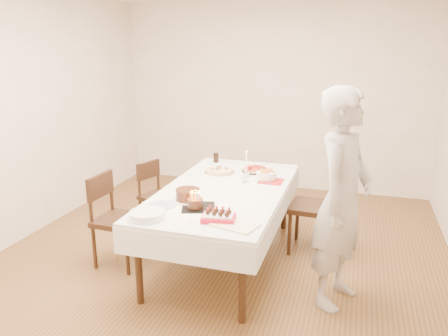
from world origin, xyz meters
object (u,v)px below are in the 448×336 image
(chair_right_savory, at_px, (313,207))
(cola_glass, at_px, (216,158))
(chair_left_savory, at_px, (160,197))
(person, at_px, (342,199))
(chair_left_dessert, at_px, (120,220))
(layer_cake, at_px, (188,195))
(birthday_cake, at_px, (195,200))
(taper_candle, at_px, (246,163))
(pizza_pepperoni, at_px, (255,170))
(pizza_white, at_px, (220,171))
(pasta_bowl, at_px, (266,175))
(dining_table, at_px, (224,225))
(strawberry_box, at_px, (218,217))

(chair_right_savory, height_order, cola_glass, chair_right_savory)
(chair_left_savory, distance_m, person, 2.29)
(chair_left_savory, xyz_separation_m, chair_left_dessert, (-0.01, -0.87, 0.05))
(layer_cake, xyz_separation_m, birthday_cake, (0.13, -0.16, 0.03))
(chair_right_savory, height_order, chair_left_dessert, chair_right_savory)
(cola_glass, bearing_deg, taper_candle, -42.77)
(taper_candle, height_order, birthday_cake, taper_candle)
(person, height_order, pizza_pepperoni, person)
(pizza_white, bearing_deg, birthday_cake, -83.08)
(pasta_bowl, relative_size, layer_cake, 0.78)
(chair_left_dessert, bearing_deg, cola_glass, -111.43)
(chair_left_dessert, height_order, pizza_pepperoni, chair_left_dessert)
(pasta_bowl, bearing_deg, cola_glass, 145.57)
(chair_right_savory, height_order, person, person)
(chair_right_savory, xyz_separation_m, chair_left_dessert, (-1.75, -0.84, -0.03))
(chair_left_savory, relative_size, cola_glass, 7.08)
(chair_left_savory, xyz_separation_m, pizza_pepperoni, (1.08, 0.16, 0.37))
(dining_table, distance_m, pizza_white, 0.67)
(chair_right_savory, height_order, pizza_pepperoni, chair_right_savory)
(taper_candle, xyz_separation_m, strawberry_box, (0.10, -1.23, -0.11))
(taper_candle, bearing_deg, pizza_pepperoni, 76.85)
(layer_cake, distance_m, birthday_cake, 0.21)
(layer_cake, height_order, birthday_cake, birthday_cake)
(pizza_pepperoni, bearing_deg, chair_right_savory, -16.43)
(chair_right_savory, bearing_deg, person, -67.37)
(person, xyz_separation_m, cola_glass, (-1.49, 1.30, -0.09))
(taper_candle, xyz_separation_m, layer_cake, (-0.30, -0.88, -0.09))
(taper_candle, relative_size, birthday_cake, 2.02)
(chair_left_dessert, distance_m, birthday_cake, 0.97)
(chair_left_savory, bearing_deg, cola_glass, -124.10)
(pizza_white, relative_size, strawberry_box, 1.27)
(layer_cake, bearing_deg, birthday_cake, -51.25)
(pizza_pepperoni, bearing_deg, cola_glass, 155.40)
(chair_left_savory, distance_m, birthday_cake, 1.45)
(chair_right_savory, height_order, pasta_bowl, chair_right_savory)
(chair_left_savory, relative_size, pizza_pepperoni, 2.76)
(pizza_white, bearing_deg, chair_left_dessert, -130.28)
(taper_candle, relative_size, cola_glass, 2.53)
(chair_left_savory, height_order, layer_cake, layer_cake)
(person, relative_size, strawberry_box, 6.87)
(pizza_white, distance_m, pasta_bowl, 0.54)
(pasta_bowl, bearing_deg, strawberry_box, -96.18)
(person, bearing_deg, chair_left_dessert, 107.80)
(person, bearing_deg, pizza_pepperoni, 60.75)
(chair_left_savory, distance_m, taper_candle, 1.15)
(person, distance_m, pizza_pepperoni, 1.44)
(chair_right_savory, bearing_deg, dining_table, -146.21)
(pizza_pepperoni, height_order, birthday_cake, birthday_cake)
(person, bearing_deg, layer_cake, 109.49)
(dining_table, distance_m, chair_right_savory, 0.94)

